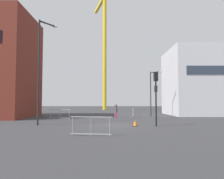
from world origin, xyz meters
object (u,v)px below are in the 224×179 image
object	(u,v)px
construction_crane	(104,36)
traffic_cone_on_verge	(135,123)
streetlamp_short	(152,89)
traffic_light_crosswalk	(156,90)
traffic_light_corner	(156,96)
pedestrian_walking	(116,110)
streetlamp_tall	(41,64)

from	to	relation	value
construction_crane	traffic_cone_on_verge	xyz separation A→B (m)	(3.41, -36.06, -18.01)
streetlamp_short	traffic_cone_on_verge	world-z (taller)	streetlamp_short
traffic_light_crosswalk	traffic_cone_on_verge	distance (m)	3.08
traffic_light_corner	pedestrian_walking	world-z (taller)	traffic_light_corner
streetlamp_tall	streetlamp_short	distance (m)	15.32
traffic_light_corner	traffic_cone_on_verge	size ratio (longest dim) A/B	7.86
pedestrian_walking	traffic_light_corner	bearing A→B (deg)	-34.20
streetlamp_short	traffic_cone_on_verge	bearing A→B (deg)	-107.56
construction_crane	streetlamp_tall	bearing A→B (deg)	-96.99
streetlamp_tall	traffic_light_crosswalk	distance (m)	9.67
streetlamp_tall	traffic_cone_on_verge	size ratio (longest dim) A/B	18.68
traffic_light_crosswalk	traffic_cone_on_verge	xyz separation A→B (m)	(-1.61, 0.28, -2.61)
streetlamp_short	pedestrian_walking	bearing A→B (deg)	-162.85
streetlamp_short	traffic_light_corner	distance (m)	4.54
streetlamp_tall	pedestrian_walking	xyz separation A→B (m)	(6.48, 8.83, -4.10)
streetlamp_tall	pedestrian_walking	distance (m)	11.69
streetlamp_tall	streetlamp_short	size ratio (longest dim) A/B	1.50
traffic_light_crosswalk	traffic_cone_on_verge	bearing A→B (deg)	170.24
construction_crane	streetlamp_short	distance (m)	29.79
construction_crane	pedestrian_walking	xyz separation A→B (m)	(2.16, -26.45, -17.26)
traffic_cone_on_verge	pedestrian_walking	bearing A→B (deg)	97.44
traffic_light_corner	pedestrian_walking	size ratio (longest dim) A/B	2.22
construction_crane	traffic_light_crosswalk	size ratio (longest dim) A/B	6.79
traffic_light_crosswalk	pedestrian_walking	bearing A→B (deg)	106.17
traffic_cone_on_verge	streetlamp_short	bearing A→B (deg)	72.44
pedestrian_walking	traffic_cone_on_verge	distance (m)	9.72
streetlamp_short	pedestrian_walking	size ratio (longest dim) A/B	3.52
construction_crane	pedestrian_walking	world-z (taller)	construction_crane
streetlamp_short	traffic_light_corner	size ratio (longest dim) A/B	1.59
construction_crane	traffic_light_crosswalk	bearing A→B (deg)	-82.13
pedestrian_walking	traffic_cone_on_verge	size ratio (longest dim) A/B	3.54
construction_crane	traffic_light_crosswalk	distance (m)	39.78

